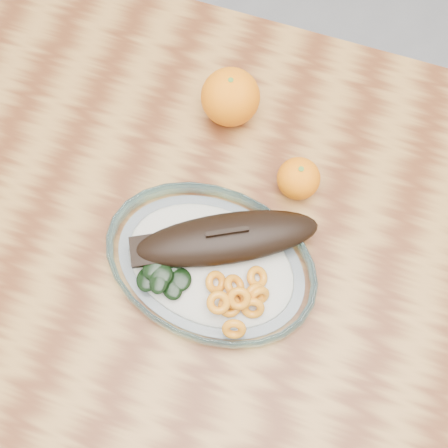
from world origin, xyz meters
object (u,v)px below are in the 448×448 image
at_px(plated_meal, 211,261).
at_px(orange_left, 230,97).
at_px(orange_right, 298,179).
at_px(dining_table, 247,262).

xyz_separation_m(plated_meal, orange_left, (-0.06, 0.25, 0.03)).
height_order(plated_meal, orange_right, plated_meal).
bearing_deg(orange_left, plated_meal, -77.44).
bearing_deg(plated_meal, dining_table, 56.54).
xyz_separation_m(dining_table, plated_meal, (-0.04, -0.05, 0.12)).
relative_size(dining_table, orange_left, 13.11).
bearing_deg(orange_left, orange_right, -34.09).
relative_size(plated_meal, orange_right, 9.42).
height_order(dining_table, orange_left, orange_left).
relative_size(dining_table, plated_meal, 1.98).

